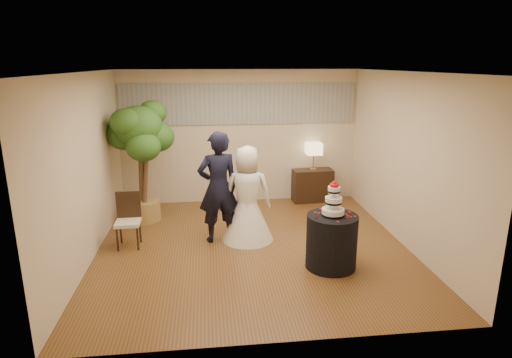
{
  "coord_description": "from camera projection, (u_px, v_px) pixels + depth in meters",
  "views": [
    {
      "loc": [
        -0.69,
        -6.45,
        2.94
      ],
      "look_at": [
        0.1,
        0.4,
        1.05
      ],
      "focal_mm": 30.0,
      "sensor_mm": 36.0,
      "label": 1
    }
  ],
  "objects": [
    {
      "name": "mural_border",
      "position": [
        240.0,
        104.0,
        8.85
      ],
      "size": [
        4.9,
        0.02,
        0.85
      ],
      "primitive_type": "cube",
      "color": "#999993",
      "rests_on": "wall_back"
    },
    {
      "name": "ficus_tree",
      "position": [
        141.0,
        162.0,
        7.93
      ],
      "size": [
        1.36,
        1.36,
        2.31
      ],
      "primitive_type": null,
      "rotation": [
        0.0,
        0.0,
        0.28
      ],
      "color": "#2D581B",
      "rests_on": "floor"
    },
    {
      "name": "side_chair",
      "position": [
        128.0,
        221.0,
        6.93
      ],
      "size": [
        0.42,
        0.44,
        0.89
      ],
      "primitive_type": null,
      "rotation": [
        0.0,
        0.0,
        0.02
      ],
      "color": "black",
      "rests_on": "floor"
    },
    {
      "name": "floor",
      "position": [
        253.0,
        247.0,
        7.03
      ],
      "size": [
        5.0,
        5.0,
        0.0
      ],
      "primitive_type": "cube",
      "color": "brown",
      "rests_on": "ground"
    },
    {
      "name": "wall_front",
      "position": [
        279.0,
        222.0,
        4.27
      ],
      "size": [
        5.0,
        0.06,
        2.8
      ],
      "primitive_type": "cube",
      "color": "beige",
      "rests_on": "ground"
    },
    {
      "name": "wall_right",
      "position": [
        405.0,
        160.0,
        6.94
      ],
      "size": [
        0.06,
        5.0,
        2.8
      ],
      "primitive_type": "cube",
      "color": "beige",
      "rests_on": "ground"
    },
    {
      "name": "console",
      "position": [
        312.0,
        185.0,
        9.27
      ],
      "size": [
        0.87,
        0.43,
        0.71
      ],
      "primitive_type": "cube",
      "rotation": [
        0.0,
        0.0,
        0.06
      ],
      "color": "black",
      "rests_on": "floor"
    },
    {
      "name": "wall_back",
      "position": [
        240.0,
        137.0,
        9.06
      ],
      "size": [
        5.0,
        0.06,
        2.8
      ],
      "primitive_type": "cube",
      "color": "beige",
      "rests_on": "ground"
    },
    {
      "name": "cake_table",
      "position": [
        331.0,
        241.0,
        6.26
      ],
      "size": [
        0.93,
        0.93,
        0.81
      ],
      "primitive_type": "cylinder",
      "rotation": [
        0.0,
        0.0,
        0.3
      ],
      "color": "black",
      "rests_on": "floor"
    },
    {
      "name": "wall_left",
      "position": [
        86.0,
        169.0,
        6.38
      ],
      "size": [
        0.06,
        5.0,
        2.8
      ],
      "primitive_type": "cube",
      "color": "beige",
      "rests_on": "ground"
    },
    {
      "name": "table_lamp",
      "position": [
        313.0,
        156.0,
        9.1
      ],
      "size": [
        0.32,
        0.32,
        0.58
      ],
      "primitive_type": null,
      "color": "beige",
      "rests_on": "console"
    },
    {
      "name": "ceiling",
      "position": [
        252.0,
        72.0,
        6.29
      ],
      "size": [
        5.0,
        5.0,
        0.0
      ],
      "primitive_type": "cube",
      "color": "white",
      "rests_on": "wall_back"
    },
    {
      "name": "bride",
      "position": [
        247.0,
        194.0,
        7.15
      ],
      "size": [
        0.99,
        0.99,
        1.63
      ],
      "primitive_type": "imported",
      "rotation": [
        0.0,
        0.0,
        3.02
      ],
      "color": "white",
      "rests_on": "floor"
    },
    {
      "name": "groom",
      "position": [
        218.0,
        187.0,
        7.06
      ],
      "size": [
        0.77,
        0.6,
        1.88
      ],
      "primitive_type": "imported",
      "rotation": [
        0.0,
        0.0,
        3.38
      ],
      "color": "black",
      "rests_on": "floor"
    },
    {
      "name": "wedding_cake",
      "position": [
        334.0,
        198.0,
        6.08
      ],
      "size": [
        0.33,
        0.33,
        0.52
      ],
      "primitive_type": null,
      "color": "white",
      "rests_on": "cake_table"
    }
  ]
}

